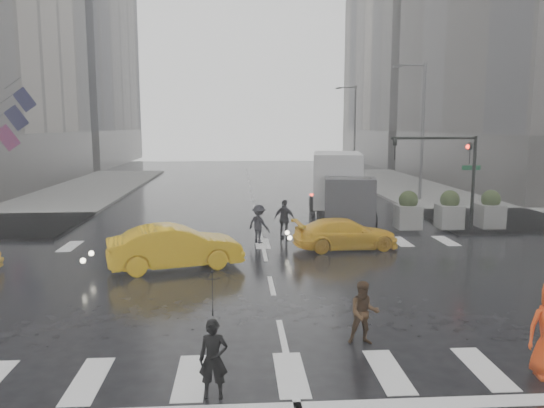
{
  "coord_description": "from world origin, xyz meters",
  "views": [
    {
      "loc": [
        -1.04,
        -16.01,
        4.96
      ],
      "look_at": [
        0.15,
        2.0,
        2.29
      ],
      "focal_mm": 35.0,
      "sensor_mm": 36.0,
      "label": 1
    }
  ],
  "objects": [
    {
      "name": "ground",
      "position": [
        0.0,
        0.0,
        0.0
      ],
      "size": [
        120.0,
        120.0,
        0.0
      ],
      "primitive_type": "plane",
      "color": "black",
      "rests_on": "ground"
    },
    {
      "name": "building_nw_far",
      "position": [
        -29.0,
        56.0,
        20.19
      ],
      "size": [
        26.05,
        26.05,
        44.0
      ],
      "color": "#595653",
      "rests_on": "ground"
    },
    {
      "name": "building_ne_far",
      "position": [
        29.0,
        56.0,
        16.27
      ],
      "size": [
        26.05,
        26.05,
        36.0
      ],
      "color": "gray",
      "rests_on": "ground"
    },
    {
      "name": "road_markings",
      "position": [
        0.0,
        0.0,
        0.01
      ],
      "size": [
        18.0,
        48.0,
        0.01
      ],
      "primitive_type": null,
      "color": "silver",
      "rests_on": "ground"
    },
    {
      "name": "traffic_signal_pole",
      "position": [
        9.01,
        8.01,
        3.22
      ],
      "size": [
        4.45,
        0.42,
        4.5
      ],
      "color": "black",
      "rests_on": "ground"
    },
    {
      "name": "street_lamp_near",
      "position": [
        10.87,
        18.0,
        4.95
      ],
      "size": [
        2.15,
        0.22,
        9.0
      ],
      "color": "#59595B",
      "rests_on": "ground"
    },
    {
      "name": "street_lamp_far",
      "position": [
        10.87,
        38.0,
        4.95
      ],
      "size": [
        2.15,
        0.22,
        9.0
      ],
      "color": "#59595B",
      "rests_on": "ground"
    },
    {
      "name": "planter_west",
      "position": [
        7.0,
        8.2,
        0.98
      ],
      "size": [
        1.1,
        1.1,
        1.8
      ],
      "color": "slate",
      "rests_on": "ground"
    },
    {
      "name": "planter_mid",
      "position": [
        9.0,
        8.2,
        0.98
      ],
      "size": [
        1.1,
        1.1,
        1.8
      ],
      "color": "slate",
      "rests_on": "ground"
    },
    {
      "name": "planter_east",
      "position": [
        11.0,
        8.2,
        0.98
      ],
      "size": [
        1.1,
        1.1,
        1.8
      ],
      "color": "slate",
      "rests_on": "ground"
    },
    {
      "name": "flag_cluster",
      "position": [
        -15.08,
        18.5,
        5.64
      ],
      "size": [
        2.87,
        3.06,
        4.69
      ],
      "color": "#59595B",
      "rests_on": "ground"
    },
    {
      "name": "pedestrian_black",
      "position": [
        -1.5,
        -6.8,
        1.67
      ],
      "size": [
        1.02,
        1.03,
        2.43
      ],
      "rotation": [
        0.0,
        0.0,
        -0.06
      ],
      "color": "black",
      "rests_on": "ground"
    },
    {
      "name": "pedestrian_brown",
      "position": [
        1.82,
        -4.6,
        0.74
      ],
      "size": [
        0.75,
        0.61,
        1.47
      ],
      "primitive_type": "imported",
      "rotation": [
        0.0,
        0.0,
        -0.07
      ],
      "color": "#402A16",
      "rests_on": "ground"
    },
    {
      "name": "pedestrian_far_a",
      "position": [
        1.04,
        6.99,
        0.87
      ],
      "size": [
        1.19,
        1.04,
        1.73
      ],
      "primitive_type": "imported",
      "rotation": [
        0.0,
        0.0,
        2.63
      ],
      "color": "black",
      "rests_on": "ground"
    },
    {
      "name": "pedestrian_far_b",
      "position": [
        -0.14,
        6.13,
        0.82
      ],
      "size": [
        1.19,
        1.14,
        1.65
      ],
      "primitive_type": "imported",
      "rotation": [
        0.0,
        0.0,
        2.42
      ],
      "color": "black",
      "rests_on": "ground"
    },
    {
      "name": "taxi_mid",
      "position": [
        -3.23,
        2.3,
        0.76
      ],
      "size": [
        4.9,
        2.82,
        1.53
      ],
      "primitive_type": "imported",
      "rotation": [
        0.0,
        0.0,
        1.85
      ],
      "color": "yellow",
      "rests_on": "ground"
    },
    {
      "name": "taxi_rear",
      "position": [
        3.33,
        4.81,
        0.62
      ],
      "size": [
        3.92,
        2.11,
        1.24
      ],
      "primitive_type": "imported",
      "rotation": [
        0.0,
        0.0,
        1.67
      ],
      "color": "yellow",
      "rests_on": "ground"
    },
    {
      "name": "box_truck",
      "position": [
        4.37,
        11.43,
        1.88
      ],
      "size": [
        2.48,
        6.62,
        3.52
      ],
      "rotation": [
        0.0,
        0.0,
        -0.16
      ],
      "color": "silver",
      "rests_on": "ground"
    }
  ]
}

